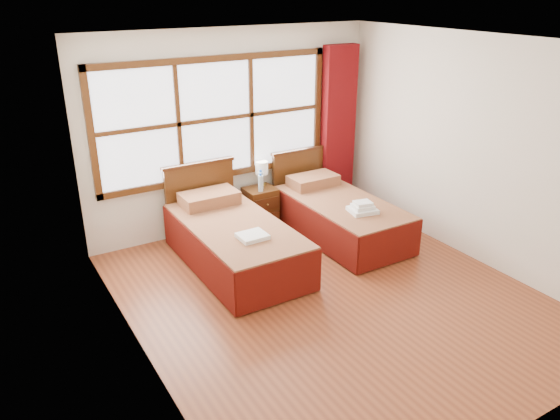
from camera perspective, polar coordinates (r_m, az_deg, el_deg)
floor at (r=5.91m, az=5.32°, el=-8.96°), size 4.50×4.50×0.00m
ceiling at (r=5.06m, az=6.42°, el=17.00°), size 4.50×4.50×0.00m
wall_back at (r=7.19m, az=-4.96°, el=8.20°), size 4.00×0.00×4.00m
wall_left at (r=4.52m, az=-15.09°, el=-1.49°), size 0.00×4.50×4.50m
wall_right at (r=6.68m, az=19.84°, el=5.80°), size 0.00×4.50×4.50m
window at (r=7.00m, az=-6.73°, el=9.42°), size 3.16×0.06×1.56m
curtain at (r=7.92m, az=6.08°, el=8.54°), size 0.50×0.16×2.30m
bed_left at (r=6.41m, az=-4.89°, el=-3.14°), size 1.03×2.05×1.00m
bed_right at (r=7.15m, az=6.17°, el=-0.50°), size 0.98×2.00×0.94m
nightstand at (r=7.41m, az=-2.07°, el=0.30°), size 0.40×0.40×0.54m
towels_left at (r=5.90m, az=-2.90°, el=-2.74°), size 0.31×0.27×0.05m
towels_right at (r=6.70m, az=8.64°, el=0.21°), size 0.37×0.34×0.14m
lamp at (r=7.37m, az=-1.93°, el=4.37°), size 0.17×0.17×0.33m
bottle_near at (r=7.18m, az=-2.04°, el=2.82°), size 0.07×0.07×0.25m
bottle_far at (r=7.26m, az=-2.02°, el=3.14°), size 0.07×0.07×0.27m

